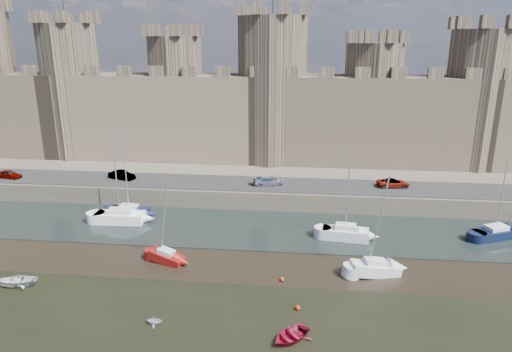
% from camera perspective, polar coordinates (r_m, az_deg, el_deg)
% --- Properties ---
extents(water_channel, '(160.00, 12.00, 0.08)m').
position_cam_1_polar(water_channel, '(55.78, -2.05, -6.54)').
color(water_channel, black).
rests_on(water_channel, ground).
extents(quay, '(160.00, 60.00, 2.50)m').
position_cam_1_polar(quay, '(89.47, 1.22, 3.29)').
color(quay, '#4C443A').
rests_on(quay, ground).
extents(road, '(160.00, 7.00, 0.10)m').
position_cam_1_polar(road, '(64.19, -0.81, -0.96)').
color(road, black).
rests_on(road, quay).
extents(castle, '(108.50, 11.00, 29.00)m').
position_cam_1_polar(castle, '(75.84, -0.02, 8.87)').
color(castle, '#42382B').
rests_on(castle, quay).
extents(car_0, '(3.89, 2.04, 1.26)m').
position_cam_1_polar(car_0, '(75.67, -28.50, 0.17)').
color(car_0, gray).
rests_on(car_0, quay).
extents(car_1, '(4.24, 2.51, 1.32)m').
position_cam_1_polar(car_1, '(68.85, -16.42, 0.10)').
color(car_1, gray).
rests_on(car_1, quay).
extents(car_2, '(4.74, 2.76, 1.29)m').
position_cam_1_polar(car_2, '(63.45, 1.64, -0.62)').
color(car_2, gray).
rests_on(car_2, quay).
extents(car_3, '(4.62, 2.59, 1.22)m').
position_cam_1_polar(car_3, '(65.39, 16.78, -0.85)').
color(car_3, gray).
rests_on(car_3, quay).
extents(sailboat_0, '(6.18, 2.61, 11.38)m').
position_cam_1_polar(sailboat_0, '(59.56, -16.67, -4.86)').
color(sailboat_0, white).
rests_on(sailboat_0, ground).
extents(sailboat_1, '(5.23, 2.38, 10.20)m').
position_cam_1_polar(sailboat_1, '(61.10, -15.59, -4.28)').
color(sailboat_1, black).
rests_on(sailboat_1, ground).
extents(sailboat_2, '(5.40, 2.59, 11.25)m').
position_cam_1_polar(sailboat_2, '(53.52, 11.13, -6.93)').
color(sailboat_2, silver).
rests_on(sailboat_2, ground).
extents(sailboat_3, '(5.86, 4.16, 9.58)m').
position_cam_1_polar(sailboat_3, '(59.66, 27.78, -6.24)').
color(sailboat_3, black).
rests_on(sailboat_3, ground).
extents(sailboat_4, '(4.09, 2.65, 8.92)m').
position_cam_1_polar(sailboat_4, '(48.47, -11.14, -9.80)').
color(sailboat_4, maroon).
rests_on(sailboat_4, ground).
extents(sailboat_5, '(5.07, 2.99, 10.27)m').
position_cam_1_polar(sailboat_5, '(46.74, 14.65, -11.02)').
color(sailboat_5, silver).
rests_on(sailboat_5, ground).
extents(dinghy_3, '(1.38, 1.20, 0.72)m').
position_cam_1_polar(dinghy_3, '(39.37, -12.60, -17.21)').
color(dinghy_3, silver).
rests_on(dinghy_3, ground).
extents(dinghy_4, '(4.13, 4.22, 0.71)m').
position_cam_1_polar(dinghy_4, '(36.97, 4.35, -19.32)').
color(dinghy_4, maroon).
rests_on(dinghy_4, ground).
extents(dinghy_6, '(4.19, 3.36, 0.77)m').
position_cam_1_polar(dinghy_6, '(49.13, -27.84, -11.57)').
color(dinghy_6, silver).
rests_on(dinghy_6, ground).
extents(buoy_1, '(0.42, 0.42, 0.42)m').
position_cam_1_polar(buoy_1, '(40.46, 5.24, -16.06)').
color(buoy_1, red).
rests_on(buoy_1, ground).
extents(buoy_3, '(0.42, 0.42, 0.42)m').
position_cam_1_polar(buoy_3, '(44.48, 3.26, -12.75)').
color(buoy_3, red).
rests_on(buoy_3, ground).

